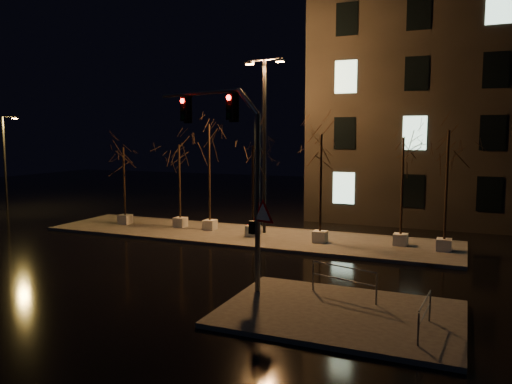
% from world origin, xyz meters
% --- Properties ---
extents(ground, '(90.00, 90.00, 0.00)m').
position_xyz_m(ground, '(0.00, 0.00, 0.00)').
color(ground, black).
rests_on(ground, ground).
extents(median, '(22.00, 5.00, 0.15)m').
position_xyz_m(median, '(0.00, 6.00, 0.07)').
color(median, '#403F39').
rests_on(median, ground).
extents(sidewalk_corner, '(7.00, 5.00, 0.15)m').
position_xyz_m(sidewalk_corner, '(7.50, -3.50, 0.07)').
color(sidewalk_corner, '#403F39').
rests_on(sidewalk_corner, ground).
extents(tree_0, '(1.80, 1.80, 4.65)m').
position_xyz_m(tree_0, '(-7.70, 6.14, 3.68)').
color(tree_0, silver).
rests_on(tree_0, median).
extents(tree_1, '(1.80, 1.80, 4.82)m').
position_xyz_m(tree_1, '(-4.16, 6.53, 3.81)').
color(tree_1, silver).
rests_on(tree_1, median).
extents(tree_2, '(1.80, 1.80, 5.99)m').
position_xyz_m(tree_2, '(-2.20, 6.44, 4.69)').
color(tree_2, silver).
rests_on(tree_2, median).
extents(tree_3, '(1.80, 1.80, 4.78)m').
position_xyz_m(tree_3, '(0.67, 5.82, 3.78)').
color(tree_3, silver).
rests_on(tree_3, median).
extents(tree_4, '(1.80, 1.80, 5.42)m').
position_xyz_m(tree_4, '(4.31, 5.69, 4.26)').
color(tree_4, silver).
rests_on(tree_4, median).
extents(tree_5, '(1.80, 1.80, 5.26)m').
position_xyz_m(tree_5, '(8.03, 6.52, 4.14)').
color(tree_5, silver).
rests_on(tree_5, median).
extents(tree_6, '(1.80, 1.80, 5.59)m').
position_xyz_m(tree_6, '(10.00, 6.08, 4.39)').
color(tree_6, silver).
rests_on(tree_6, median).
extents(traffic_signal_mast, '(5.29, 1.84, 6.78)m').
position_xyz_m(traffic_signal_mast, '(3.45, -2.35, 4.60)').
color(traffic_signal_mast, '#55575C').
rests_on(traffic_signal_mast, sidewalk_corner).
extents(streetlight_main, '(2.29, 0.55, 9.16)m').
position_xyz_m(streetlight_main, '(0.90, 6.82, 5.43)').
color(streetlight_main, black).
rests_on(streetlight_main, median).
extents(streetlight_far, '(1.32, 0.38, 6.75)m').
position_xyz_m(streetlight_far, '(-19.68, 8.25, 3.71)').
color(streetlight_far, black).
rests_on(streetlight_far, ground).
extents(guard_rail_a, '(2.27, 0.70, 1.02)m').
position_xyz_m(guard_rail_a, '(7.28, -2.16, 0.81)').
color(guard_rail_a, '#55575C').
rests_on(guard_rail_a, sidewalk_corner).
extents(guard_rail_b, '(0.20, 1.91, 0.91)m').
position_xyz_m(guard_rail_b, '(9.93, -4.24, 0.73)').
color(guard_rail_b, '#55575C').
rests_on(guard_rail_b, sidewalk_corner).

